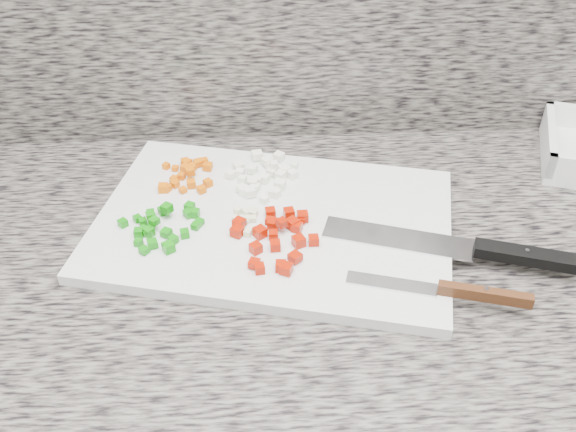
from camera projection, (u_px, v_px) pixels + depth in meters
name	position (u px, v px, depth m)	size (l,w,h in m)	color
countertop	(328.00, 254.00, 0.91)	(3.96, 0.64, 0.04)	#66605A
cutting_board	(273.00, 223.00, 0.92)	(0.50, 0.33, 0.02)	silver
carrot_pile	(187.00, 174.00, 0.99)	(0.08, 0.09, 0.02)	#D75C04
onion_pile	(262.00, 175.00, 0.99)	(0.12, 0.13, 0.02)	white
green_pepper_pile	(162.00, 226.00, 0.89)	(0.12, 0.11, 0.02)	#0F7B0B
red_pepper_pile	(277.00, 236.00, 0.87)	(0.12, 0.14, 0.02)	#A21402
garlic_pile	(248.00, 218.00, 0.91)	(0.05, 0.06, 0.01)	beige
chef_knife	(480.00, 250.00, 0.85)	(0.33, 0.14, 0.02)	silver
paring_knife	(461.00, 292.00, 0.79)	(0.22, 0.08, 0.02)	silver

